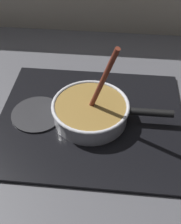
# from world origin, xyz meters

# --- Properties ---
(ground) EXTENTS (2.40, 1.60, 0.04)m
(ground) POSITION_xyz_m (0.00, 0.00, -0.02)
(ground) COLOR #4C4C51
(hob_plate) EXTENTS (0.56, 0.48, 0.01)m
(hob_plate) POSITION_xyz_m (0.09, 0.23, 0.01)
(hob_plate) COLOR black
(hob_plate) RESTS_ON ground
(burner_ring) EXTENTS (0.19, 0.19, 0.01)m
(burner_ring) POSITION_xyz_m (0.09, 0.23, 0.02)
(burner_ring) COLOR #592D0C
(burner_ring) RESTS_ON hob_plate
(spare_burner) EXTENTS (0.16, 0.16, 0.01)m
(spare_burner) POSITION_xyz_m (-0.08, 0.23, 0.01)
(spare_burner) COLOR #262628
(spare_burner) RESTS_ON hob_plate
(cooking_pan) EXTENTS (0.36, 0.23, 0.27)m
(cooking_pan) POSITION_xyz_m (0.09, 0.23, 0.05)
(cooking_pan) COLOR silver
(cooking_pan) RESTS_ON hob_plate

